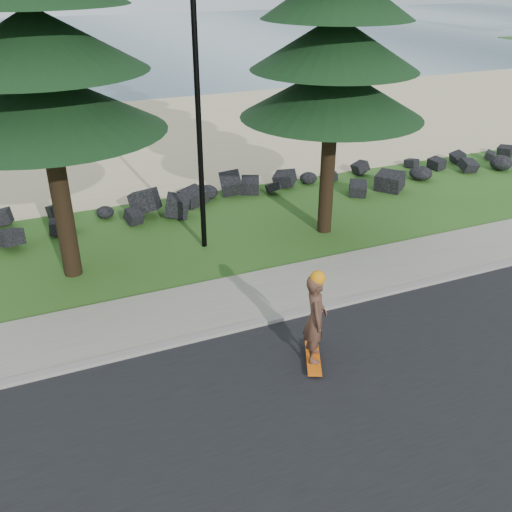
# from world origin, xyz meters

# --- Properties ---
(ground) EXTENTS (160.00, 160.00, 0.00)m
(ground) POSITION_xyz_m (0.00, 0.00, 0.00)
(ground) COLOR #2A5A1C
(ground) RESTS_ON ground
(road) EXTENTS (160.00, 7.00, 0.02)m
(road) POSITION_xyz_m (0.00, -4.50, 0.01)
(road) COLOR black
(road) RESTS_ON ground
(kerb) EXTENTS (160.00, 0.20, 0.10)m
(kerb) POSITION_xyz_m (0.00, -0.90, 0.05)
(kerb) COLOR gray
(kerb) RESTS_ON ground
(sidewalk) EXTENTS (160.00, 2.00, 0.08)m
(sidewalk) POSITION_xyz_m (0.00, 0.20, 0.04)
(sidewalk) COLOR gray
(sidewalk) RESTS_ON ground
(beach_sand) EXTENTS (160.00, 15.00, 0.01)m
(beach_sand) POSITION_xyz_m (0.00, 14.50, 0.01)
(beach_sand) COLOR beige
(beach_sand) RESTS_ON ground
(ocean) EXTENTS (160.00, 58.00, 0.01)m
(ocean) POSITION_xyz_m (0.00, 51.00, 0.00)
(ocean) COLOR #345363
(ocean) RESTS_ON ground
(seawall_boulders) EXTENTS (60.00, 2.40, 1.10)m
(seawall_boulders) POSITION_xyz_m (0.00, 5.60, 0.00)
(seawall_boulders) COLOR black
(seawall_boulders) RESTS_ON ground
(lamp_post) EXTENTS (0.25, 0.14, 8.14)m
(lamp_post) POSITION_xyz_m (0.00, 3.20, 4.13)
(lamp_post) COLOR black
(lamp_post) RESTS_ON ground
(skateboarder) EXTENTS (0.68, 1.09, 2.01)m
(skateboarder) POSITION_xyz_m (0.34, -2.48, 1.01)
(skateboarder) COLOR #E45C0D
(skateboarder) RESTS_ON ground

